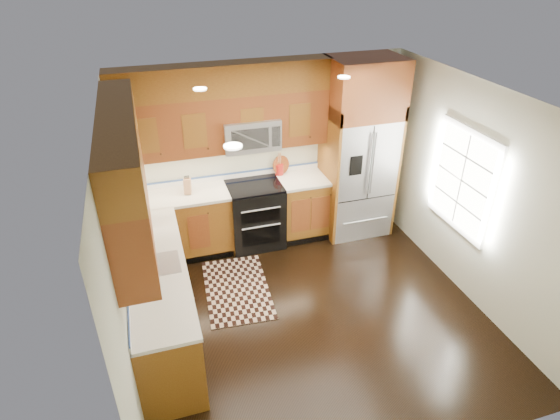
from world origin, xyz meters
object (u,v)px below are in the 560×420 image
object	(u,v)px
range	(255,215)
knife_block	(188,186)
rug	(237,289)
utensil_crock	(279,167)
refrigerator	(359,150)

from	to	relation	value
range	knife_block	bearing A→B (deg)	176.14
range	rug	xyz separation A→B (m)	(-0.51, -0.98, -0.46)
knife_block	utensil_crock	xyz separation A→B (m)	(1.35, 0.18, 0.01)
rug	utensil_crock	size ratio (longest dim) A/B	3.94
rug	knife_block	xyz separation A→B (m)	(-0.40, 1.05, 1.04)
knife_block	refrigerator	bearing A→B (deg)	-2.31
range	rug	size ratio (longest dim) A/B	0.71
refrigerator	utensil_crock	bearing A→B (deg)	165.69
rug	knife_block	world-z (taller)	knife_block
refrigerator	range	bearing A→B (deg)	178.60
refrigerator	utensil_crock	distance (m)	1.17
knife_block	range	bearing A→B (deg)	-3.86
refrigerator	knife_block	size ratio (longest dim) A/B	10.09
knife_block	utensil_crock	size ratio (longest dim) A/B	0.77
rug	range	bearing A→B (deg)	66.73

